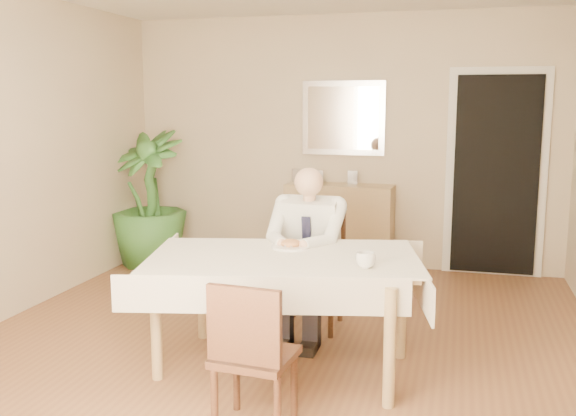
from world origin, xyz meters
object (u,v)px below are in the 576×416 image
(dining_table, at_px, (284,269))
(coffee_mug, at_px, (366,260))
(seated_man, at_px, (305,245))
(potted_palm, at_px, (148,198))
(sideboard, at_px, (339,226))
(chair_near, at_px, (251,351))
(chair_far, at_px, (314,257))

(dining_table, relative_size, coffee_mug, 16.40)
(seated_man, bearing_deg, dining_table, -90.00)
(dining_table, xyz_separation_m, potted_palm, (-2.09, 2.23, 0.04))
(potted_palm, bearing_deg, sideboard, 11.16)
(chair_near, relative_size, potted_palm, 0.58)
(seated_man, bearing_deg, potted_palm, 142.07)
(chair_near, height_order, coffee_mug, coffee_mug)
(sideboard, bearing_deg, chair_near, -84.63)
(chair_far, xyz_separation_m, chair_near, (0.06, -1.75, -0.07))
(coffee_mug, height_order, potted_palm, potted_palm)
(coffee_mug, distance_m, sideboard, 2.88)
(chair_far, height_order, potted_palm, potted_palm)
(chair_near, height_order, seated_man, seated_man)
(dining_table, distance_m, seated_man, 0.59)
(sideboard, xyz_separation_m, potted_palm, (-1.97, -0.39, 0.27))
(coffee_mug, bearing_deg, potted_palm, 137.86)
(seated_man, distance_m, sideboard, 2.04)
(chair_near, distance_m, seated_man, 1.48)
(chair_near, xyz_separation_m, coffee_mug, (0.48, 0.70, 0.34))
(chair_far, distance_m, chair_near, 1.75)
(dining_table, xyz_separation_m, chair_far, (0.00, 0.89, -0.13))
(dining_table, relative_size, chair_far, 2.04)
(sideboard, bearing_deg, seated_man, -84.22)
(sideboard, bearing_deg, chair_far, -83.64)
(chair_near, distance_m, potted_palm, 3.78)
(dining_table, bearing_deg, potted_palm, 120.83)
(dining_table, height_order, chair_far, chair_far)
(dining_table, xyz_separation_m, coffee_mug, (0.55, -0.16, 0.13))
(coffee_mug, bearing_deg, seated_man, 125.83)
(coffee_mug, bearing_deg, chair_near, -124.57)
(chair_far, distance_m, sideboard, 1.74)
(chair_far, bearing_deg, dining_table, -88.05)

